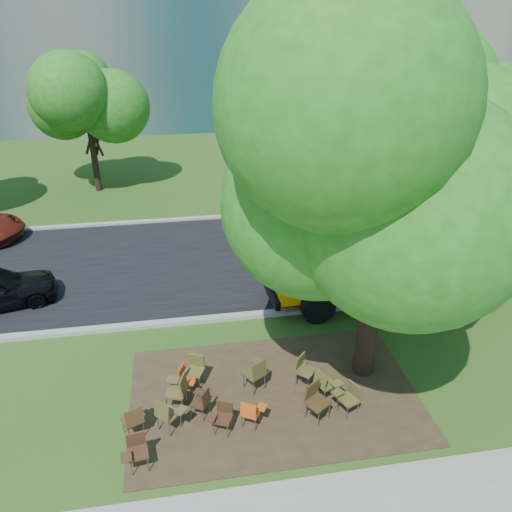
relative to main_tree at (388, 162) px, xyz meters
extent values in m
plane|color=#234B17|center=(-3.50, -0.01, -5.65)|extent=(160.00, 160.00, 0.00)
cube|color=#382819|center=(-2.50, -0.51, -5.64)|extent=(7.00, 4.50, 0.03)
cube|color=black|center=(-3.50, 6.99, -5.63)|extent=(80.00, 8.00, 0.04)
cube|color=gray|center=(-3.50, 2.99, -5.58)|extent=(80.00, 0.25, 0.14)
cube|color=gray|center=(-3.50, 11.09, -5.58)|extent=(80.00, 0.25, 0.14)
cylinder|color=black|center=(-8.50, 15.99, -3.90)|extent=(0.32, 0.32, 3.50)
sphere|color=#295F15|center=(-8.50, 15.99, -1.43)|extent=(4.80, 4.80, 4.80)
cylinder|color=black|center=(4.50, 13.99, -3.55)|extent=(0.38, 0.38, 4.20)
sphere|color=#295F15|center=(4.50, 13.99, -0.61)|extent=(5.60, 5.60, 5.60)
cylinder|color=black|center=(12.50, 12.99, -3.85)|extent=(0.34, 0.34, 3.60)
cylinder|color=black|center=(0.00, 0.00, -3.36)|extent=(0.56, 0.56, 4.58)
sphere|color=#295F15|center=(0.00, 0.00, 0.01)|extent=(7.20, 7.20, 7.20)
cube|color=orange|center=(5.38, 3.99, -3.78)|extent=(11.68, 3.13, 2.58)
cube|color=black|center=(5.69, 4.00, -3.49)|extent=(11.05, 3.14, 0.63)
cube|color=orange|center=(-1.07, 3.71, -4.60)|extent=(1.47, 2.37, 1.00)
cube|color=black|center=(5.38, 3.99, -4.44)|extent=(11.71, 3.16, 0.08)
cube|color=black|center=(5.38, 3.99, -4.83)|extent=(11.71, 3.16, 0.08)
cylinder|color=black|center=(-0.56, 2.42, -5.12)|extent=(1.07, 0.36, 1.05)
cylinder|color=black|center=(-0.67, 5.05, -5.12)|extent=(1.07, 0.36, 1.05)
cube|color=#4D331B|center=(-5.84, -1.26, -5.19)|extent=(0.56, 0.54, 0.05)
cube|color=#4D331B|center=(-5.76, -1.43, -4.97)|extent=(0.41, 0.25, 0.41)
cube|color=#4D331B|center=(-5.67, -1.03, -5.07)|extent=(0.32, 0.35, 0.03)
cylinder|color=slate|center=(-6.07, -1.17, -5.42)|extent=(0.02, 0.02, 0.46)
cylinder|color=slate|center=(-5.61, -1.35, -5.42)|extent=(0.02, 0.02, 0.46)
cube|color=brown|center=(-5.05, -1.22, -5.18)|extent=(0.60, 0.60, 0.05)
cube|color=brown|center=(-5.18, -1.35, -4.95)|extent=(0.37, 0.36, 0.42)
cube|color=brown|center=(-4.77, -1.28, -5.06)|extent=(0.37, 0.37, 0.03)
cylinder|color=slate|center=(-5.05, -0.97, -5.42)|extent=(0.02, 0.02, 0.47)
cylinder|color=slate|center=(-5.04, -1.47, -5.42)|extent=(0.02, 0.02, 0.47)
cube|color=#3C2315|center=(-4.33, -0.92, -5.25)|extent=(0.51, 0.51, 0.04)
cube|color=#3C2315|center=(-4.19, -1.01, -5.05)|extent=(0.27, 0.35, 0.36)
cube|color=#3C2315|center=(-4.32, -0.67, -5.14)|extent=(0.32, 0.30, 0.03)
cylinder|color=slate|center=(-4.54, -0.97, -5.45)|extent=(0.02, 0.02, 0.40)
cylinder|color=slate|center=(-4.12, -0.87, -5.45)|extent=(0.02, 0.02, 0.40)
cube|color=#3F2716|center=(-3.86, -1.51, -5.24)|extent=(0.50, 0.49, 0.05)
cube|color=#3F2716|center=(-3.80, -1.36, -5.03)|extent=(0.37, 0.23, 0.37)
cube|color=#3F2716|center=(-4.12, -1.54, -5.13)|extent=(0.29, 0.32, 0.03)
cylinder|color=slate|center=(-3.78, -1.72, -5.44)|extent=(0.02, 0.02, 0.41)
cylinder|color=slate|center=(-3.94, -1.31, -5.44)|extent=(0.02, 0.02, 0.41)
cube|color=#C04B14|center=(-3.21, -1.42, -5.24)|extent=(0.51, 0.50, 0.05)
cube|color=#C04B14|center=(-3.29, -1.56, -5.04)|extent=(0.36, 0.25, 0.37)
cube|color=#C04B14|center=(-2.96, -1.41, -5.13)|extent=(0.30, 0.32, 0.03)
cylinder|color=slate|center=(-3.28, -1.21, -5.45)|extent=(0.02, 0.02, 0.41)
cylinder|color=slate|center=(-3.15, -1.63, -5.45)|extent=(0.02, 0.02, 0.41)
cube|color=#432E17|center=(-1.66, -1.46, -5.15)|extent=(0.64, 0.63, 0.06)
cube|color=#432E17|center=(-1.77, -1.29, -4.90)|extent=(0.43, 0.34, 0.45)
cube|color=#432E17|center=(-1.79, -1.74, -5.01)|extent=(0.38, 0.40, 0.03)
cylinder|color=slate|center=(-1.39, -1.50, -5.40)|extent=(0.03, 0.03, 0.50)
cylinder|color=slate|center=(-1.92, -1.41, -5.40)|extent=(0.03, 0.03, 0.50)
cube|color=#4F4C22|center=(-0.91, -1.43, -5.21)|extent=(0.52, 0.53, 0.05)
cube|color=#4F4C22|center=(-0.75, -1.36, -5.00)|extent=(0.24, 0.39, 0.39)
cube|color=#4F4C22|center=(-1.13, -1.27, -5.10)|extent=(0.33, 0.30, 0.03)
cylinder|color=slate|center=(-1.00, -1.64, -5.43)|extent=(0.02, 0.02, 0.44)
cylinder|color=slate|center=(-0.83, -1.21, -5.43)|extent=(0.02, 0.02, 0.44)
cube|color=brown|center=(-1.28, -0.83, -5.19)|extent=(0.54, 0.55, 0.05)
cube|color=brown|center=(-1.45, -0.90, -4.97)|extent=(0.25, 0.41, 0.41)
cube|color=brown|center=(-1.06, -0.99, -5.07)|extent=(0.35, 0.32, 0.03)
cylinder|color=slate|center=(-1.19, -0.60, -5.42)|extent=(0.02, 0.02, 0.46)
cylinder|color=slate|center=(-1.37, -1.05, -5.42)|extent=(0.02, 0.02, 0.46)
cube|color=brown|center=(-4.86, -0.57, -5.16)|extent=(0.56, 0.57, 0.05)
cube|color=brown|center=(-4.68, -0.63, -4.92)|extent=(0.24, 0.45, 0.44)
cube|color=brown|center=(-4.93, -0.27, -5.03)|extent=(0.37, 0.32, 0.03)
cylinder|color=slate|center=(-5.10, -0.69, -5.40)|extent=(0.03, 0.03, 0.49)
cylinder|color=slate|center=(-4.63, -0.45, -5.40)|extent=(0.03, 0.03, 0.49)
cube|color=brown|center=(-4.39, 0.15, -5.20)|extent=(0.54, 0.53, 0.05)
cube|color=brown|center=(-4.32, 0.31, -4.98)|extent=(0.40, 0.25, 0.40)
cube|color=brown|center=(-4.67, 0.12, -5.08)|extent=(0.31, 0.34, 0.03)
cylinder|color=slate|center=(-4.31, -0.07, -5.43)|extent=(0.02, 0.02, 0.45)
cylinder|color=slate|center=(-4.47, 0.38, -5.43)|extent=(0.02, 0.02, 0.45)
cube|color=#C94115|center=(-4.57, -0.07, -5.24)|extent=(0.48, 0.49, 0.05)
cube|color=#C94115|center=(-4.72, 0.00, -5.04)|extent=(0.22, 0.37, 0.37)
cube|color=#C94115|center=(-4.54, -0.32, -5.13)|extent=(0.31, 0.28, 0.03)
cylinder|color=slate|center=(-4.37, 0.02, -5.45)|extent=(0.02, 0.02, 0.41)
cylinder|color=slate|center=(-4.78, -0.15, -5.45)|extent=(0.02, 0.02, 0.41)
cube|color=#45411E|center=(-2.94, -0.22, -5.16)|extent=(0.62, 0.61, 0.05)
cube|color=#45411E|center=(-2.84, -0.39, -4.93)|extent=(0.42, 0.32, 0.43)
cube|color=#45411E|center=(-2.80, 0.05, -5.03)|extent=(0.36, 0.38, 0.03)
cylinder|color=slate|center=(-3.20, -0.16, -5.41)|extent=(0.03, 0.03, 0.49)
cylinder|color=slate|center=(-2.69, -0.28, -5.41)|extent=(0.03, 0.03, 0.49)
cube|color=brown|center=(-1.64, -0.27, -5.20)|extent=(0.57, 0.57, 0.05)
cube|color=brown|center=(-1.77, -0.15, -4.99)|extent=(0.34, 0.35, 0.40)
cube|color=brown|center=(-1.70, -0.54, -5.09)|extent=(0.35, 0.35, 0.03)
cylinder|color=slate|center=(-1.40, -0.27, -5.43)|extent=(0.02, 0.02, 0.45)
cylinder|color=slate|center=(-1.88, -0.28, -5.43)|extent=(0.02, 0.02, 0.45)
cube|color=brown|center=(0.05, 0.12, -5.22)|extent=(0.49, 0.48, 0.05)
cube|color=brown|center=(0.09, -0.05, -5.00)|extent=(0.40, 0.19, 0.39)
cube|color=brown|center=(0.23, 0.31, -5.10)|extent=(0.28, 0.32, 0.03)
cylinder|color=slate|center=(-0.16, 0.23, -5.43)|extent=(0.02, 0.02, 0.43)
cylinder|color=slate|center=(0.25, 0.00, -5.43)|extent=(0.02, 0.02, 0.43)
cube|color=#432918|center=(-5.68, -2.20, -5.21)|extent=(0.47, 0.45, 0.05)
cube|color=#432918|center=(-5.71, -2.02, -4.99)|extent=(0.40, 0.15, 0.40)
cube|color=#432918|center=(-5.89, -2.37, -5.09)|extent=(0.26, 0.31, 0.03)
cylinder|color=slate|center=(-5.49, -2.34, -5.43)|extent=(0.02, 0.02, 0.44)
cylinder|color=slate|center=(-5.87, -2.06, -5.43)|extent=(0.02, 0.02, 0.44)
camera|label=1|loc=(-4.49, -9.79, 3.00)|focal=35.00mm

